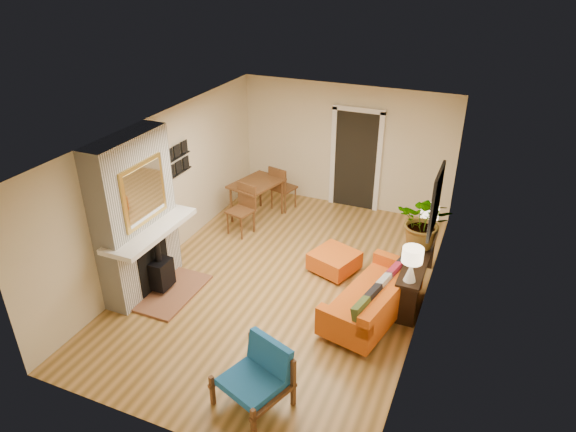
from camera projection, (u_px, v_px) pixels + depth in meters
name	position (u px, v px, depth m)	size (l,w,h in m)	color
room_shell	(365.00, 164.00, 9.96)	(6.50, 6.50, 6.50)	#B38345
fireplace	(138.00, 221.00, 7.89)	(1.09, 1.68, 2.60)	white
sofa	(377.00, 298.00, 7.63)	(1.22, 2.06, 0.76)	silver
ottoman	(334.00, 261.00, 8.80)	(0.89, 0.89, 0.36)	silver
blue_chair	(259.00, 372.00, 6.17)	(0.98, 0.97, 0.81)	brown
dining_table	(260.00, 190.00, 10.29)	(1.07, 1.86, 0.98)	brown
console_table	(418.00, 263.00, 8.04)	(0.34, 1.85, 0.72)	black
lamp_near	(412.00, 261.00, 7.21)	(0.30, 0.30, 0.54)	white
lamp_far	(429.00, 217.00, 8.37)	(0.30, 0.30, 0.54)	white
houseplant	(425.00, 221.00, 7.99)	(0.82, 0.71, 0.91)	#1E5919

